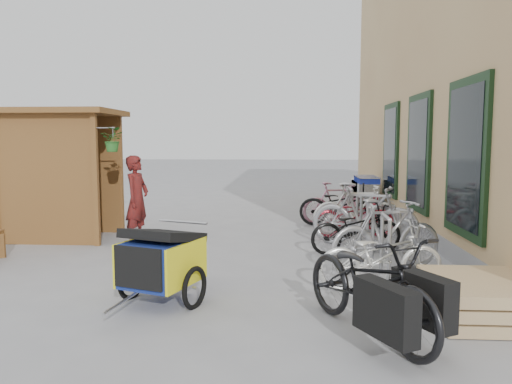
# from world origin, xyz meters

# --- Properties ---
(ground) EXTENTS (80.00, 80.00, 0.00)m
(ground) POSITION_xyz_m (0.00, 0.00, 0.00)
(ground) COLOR #959597
(kiosk) EXTENTS (2.49, 1.65, 2.40)m
(kiosk) POSITION_xyz_m (-3.28, 2.47, 1.55)
(kiosk) COLOR brown
(kiosk) RESTS_ON ground
(bike_rack) EXTENTS (0.05, 5.35, 0.86)m
(bike_rack) POSITION_xyz_m (2.30, 2.40, 0.52)
(bike_rack) COLOR #A5A8AD
(bike_rack) RESTS_ON ground
(pallet_stack) EXTENTS (1.00, 1.20, 0.40)m
(pallet_stack) POSITION_xyz_m (3.00, -1.40, 0.21)
(pallet_stack) COLOR tan
(pallet_stack) RESTS_ON ground
(shopping_carts) EXTENTS (0.53, 1.77, 0.94)m
(shopping_carts) POSITION_xyz_m (3.00, 6.38, 0.55)
(shopping_carts) COLOR silver
(shopping_carts) RESTS_ON ground
(child_trailer) EXTENTS (1.02, 1.56, 0.91)m
(child_trailer) POSITION_xyz_m (-0.41, -1.11, 0.50)
(child_trailer) COLOR navy
(child_trailer) RESTS_ON ground
(cargo_bike) EXTENTS (1.49, 2.00, 1.01)m
(cargo_bike) POSITION_xyz_m (1.79, -1.95, 0.50)
(cargo_bike) COLOR black
(cargo_bike) RESTS_ON ground
(person_kiosk) EXTENTS (0.48, 0.64, 1.57)m
(person_kiosk) POSITION_xyz_m (-1.68, 2.16, 0.78)
(person_kiosk) COLOR maroon
(person_kiosk) RESTS_ON ground
(bike_0) EXTENTS (1.67, 0.83, 0.84)m
(bike_0) POSITION_xyz_m (2.16, -0.42, 0.42)
(bike_0) COLOR silver
(bike_0) RESTS_ON ground
(bike_1) EXTENTS (1.77, 1.01, 1.03)m
(bike_1) POSITION_xyz_m (2.42, 0.50, 0.51)
(bike_1) COLOR #9E9EA3
(bike_1) RESTS_ON ground
(bike_2) EXTENTS (1.64, 0.94, 0.82)m
(bike_2) POSITION_xyz_m (2.14, 1.52, 0.41)
(bike_2) COLOR black
(bike_2) RESTS_ON ground
(bike_3) EXTENTS (1.92, 1.11, 1.11)m
(bike_3) POSITION_xyz_m (2.35, 2.05, 0.56)
(bike_3) COLOR #9E9EA3
(bike_3) RESTS_ON ground
(bike_4) EXTENTS (1.61, 0.76, 0.81)m
(bike_4) POSITION_xyz_m (2.28, 2.92, 0.41)
(bike_4) COLOR maroon
(bike_4) RESTS_ON ground
(bike_5) EXTENTS (1.71, 0.54, 1.02)m
(bike_5) POSITION_xyz_m (2.36, 3.06, 0.51)
(bike_5) COLOR silver
(bike_5) RESTS_ON ground
(bike_6) EXTENTS (1.83, 0.85, 0.93)m
(bike_6) POSITION_xyz_m (2.15, 4.10, 0.46)
(bike_6) COLOR black
(bike_6) RESTS_ON ground
(bike_7) EXTENTS (1.60, 0.78, 0.92)m
(bike_7) POSITION_xyz_m (2.10, 4.41, 0.46)
(bike_7) COLOR pink
(bike_7) RESTS_ON ground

